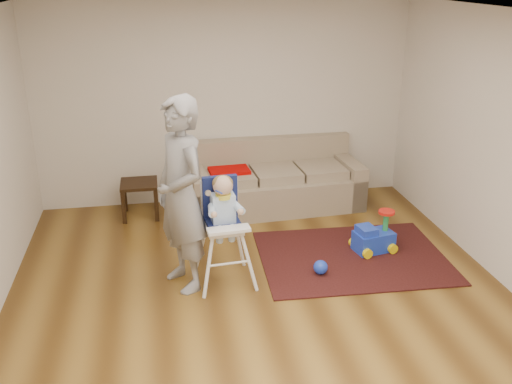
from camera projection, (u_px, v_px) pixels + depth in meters
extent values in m
plane|color=#513412|center=(263.00, 301.00, 5.60)|extent=(5.50, 5.50, 0.00)
cube|color=silver|center=(225.00, 104.00, 7.62)|extent=(5.00, 0.04, 2.70)
cube|color=white|center=(265.00, 15.00, 4.60)|extent=(5.00, 5.50, 0.04)
cube|color=#BB0401|center=(229.00, 171.00, 7.43)|extent=(0.54, 0.36, 0.04)
cube|color=black|center=(352.00, 257.00, 6.43)|extent=(2.13, 1.63, 0.02)
sphere|color=blue|center=(321.00, 267.00, 6.04)|extent=(0.15, 0.15, 0.15)
cylinder|color=blue|center=(218.00, 192.00, 5.47)|extent=(0.02, 0.12, 0.01)
imported|color=gray|center=(181.00, 196.00, 5.55)|extent=(0.73, 0.85, 1.97)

